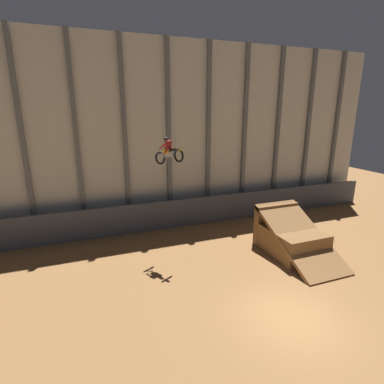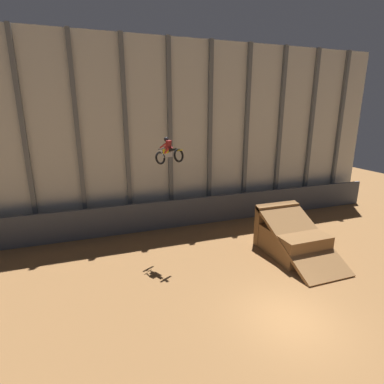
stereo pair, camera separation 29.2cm
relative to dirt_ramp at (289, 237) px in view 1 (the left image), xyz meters
The scene contains 5 objects.
ground_plane 6.37m from the dirt_ramp, 126.62° to the right, with size 60.00×60.00×0.00m, color olive.
arena_back_wall 9.90m from the dirt_ramp, 117.28° to the left, with size 32.00×0.40×12.91m.
lower_barrier 7.15m from the dirt_ramp, 121.75° to the left, with size 31.36×0.20×2.04m.
dirt_ramp is the anchor object (origin of this frame).
rider_bike_solo 8.72m from the dirt_ramp, 162.80° to the left, with size 1.46×1.77×1.57m.
Camera 1 is at (-7.50, -8.34, 8.26)m, focal length 28.00 mm.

